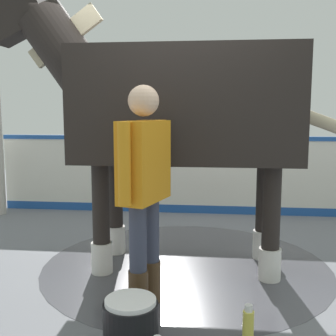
{
  "coord_description": "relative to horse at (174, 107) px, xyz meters",
  "views": [
    {
      "loc": [
        -3.17,
        2.58,
        1.52
      ],
      "look_at": [
        -0.31,
        0.49,
        1.04
      ],
      "focal_mm": 44.83,
      "sensor_mm": 36.0,
      "label": 1
    }
  ],
  "objects": [
    {
      "name": "ground_plane",
      "position": [
        -0.03,
        -0.17,
        -1.56
      ],
      "size": [
        16.0,
        16.0,
        0.02
      ],
      "primitive_type": "cube",
      "color": "slate"
    },
    {
      "name": "wet_patch",
      "position": [
        -0.08,
        -0.09,
        -1.55
      ],
      "size": [
        2.81,
        2.81,
        0.0
      ],
      "primitive_type": "cylinder",
      "color": "#4C4C54",
      "rests_on": "ground"
    },
    {
      "name": "barrier_wall",
      "position": [
        1.52,
        -1.54,
        -1.02
      ],
      "size": [
        4.03,
        4.42,
        1.15
      ],
      "color": "silver",
      "rests_on": "ground"
    },
    {
      "name": "horse",
      "position": [
        0.0,
        0.0,
        0.0
      ],
      "size": [
        2.49,
        2.66,
        2.7
      ],
      "rotation": [
        0.0,
        0.0,
        0.83
      ],
      "color": "black",
      "rests_on": "ground"
    },
    {
      "name": "handler",
      "position": [
        -0.6,
        0.73,
        -0.56
      ],
      "size": [
        0.44,
        0.6,
        1.71
      ],
      "rotation": [
        0.0,
        0.0,
        3.67
      ],
      "color": "#47331E",
      "rests_on": "ground"
    },
    {
      "name": "wash_bucket",
      "position": [
        -1.04,
        1.13,
        -1.38
      ],
      "size": [
        0.35,
        0.35,
        0.35
      ],
      "color": "black",
      "rests_on": "ground"
    },
    {
      "name": "bottle_shampoo",
      "position": [
        -1.41,
        0.44,
        -1.43
      ],
      "size": [
        0.08,
        0.08,
        0.25
      ],
      "color": "#D8CC4C",
      "rests_on": "ground"
    }
  ]
}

